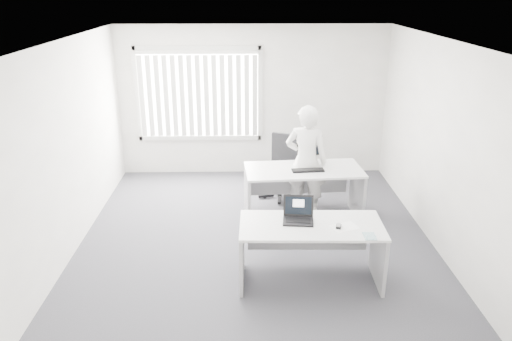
{
  "coord_description": "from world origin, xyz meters",
  "views": [
    {
      "loc": [
        -0.14,
        -6.2,
        3.45
      ],
      "look_at": [
        0.0,
        0.15,
        1.08
      ],
      "focal_mm": 35.0,
      "sensor_mm": 36.0,
      "label": 1
    }
  ],
  "objects_px": {
    "desk_near": "(311,241)",
    "office_chair": "(281,178)",
    "laptop": "(298,212)",
    "desk_far": "(303,183)",
    "person": "(306,161)",
    "monitor": "(309,149)"
  },
  "relations": [
    {
      "from": "desk_near",
      "to": "office_chair",
      "type": "distance_m",
      "value": 2.69
    },
    {
      "from": "desk_near",
      "to": "laptop",
      "type": "bearing_deg",
      "value": 160.08
    },
    {
      "from": "desk_far",
      "to": "office_chair",
      "type": "height_order",
      "value": "office_chair"
    },
    {
      "from": "person",
      "to": "laptop",
      "type": "relative_size",
      "value": 4.91
    },
    {
      "from": "laptop",
      "to": "monitor",
      "type": "height_order",
      "value": "monitor"
    },
    {
      "from": "desk_near",
      "to": "person",
      "type": "height_order",
      "value": "person"
    },
    {
      "from": "desk_far",
      "to": "laptop",
      "type": "xyz_separation_m",
      "value": [
        -0.26,
        -1.75,
        0.33
      ]
    },
    {
      "from": "laptop",
      "to": "monitor",
      "type": "distance_m",
      "value": 2.09
    },
    {
      "from": "desk_far",
      "to": "person",
      "type": "relative_size",
      "value": 1.03
    },
    {
      "from": "laptop",
      "to": "monitor",
      "type": "relative_size",
      "value": 0.86
    },
    {
      "from": "office_chair",
      "to": "laptop",
      "type": "height_order",
      "value": "office_chair"
    },
    {
      "from": "office_chair",
      "to": "monitor",
      "type": "relative_size",
      "value": 2.54
    },
    {
      "from": "office_chair",
      "to": "person",
      "type": "distance_m",
      "value": 0.98
    },
    {
      "from": "desk_far",
      "to": "office_chair",
      "type": "relative_size",
      "value": 1.7
    },
    {
      "from": "desk_far",
      "to": "laptop",
      "type": "bearing_deg",
      "value": -102.58
    },
    {
      "from": "laptop",
      "to": "office_chair",
      "type": "bearing_deg",
      "value": 96.29
    },
    {
      "from": "desk_near",
      "to": "laptop",
      "type": "distance_m",
      "value": 0.39
    },
    {
      "from": "desk_far",
      "to": "person",
      "type": "distance_m",
      "value": 0.33
    },
    {
      "from": "laptop",
      "to": "desk_near",
      "type": "bearing_deg",
      "value": -15.44
    },
    {
      "from": "desk_near",
      "to": "laptop",
      "type": "relative_size",
      "value": 4.76
    },
    {
      "from": "desk_near",
      "to": "person",
      "type": "bearing_deg",
      "value": 86.75
    },
    {
      "from": "office_chair",
      "to": "desk_near",
      "type": "bearing_deg",
      "value": -63.47
    }
  ]
}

